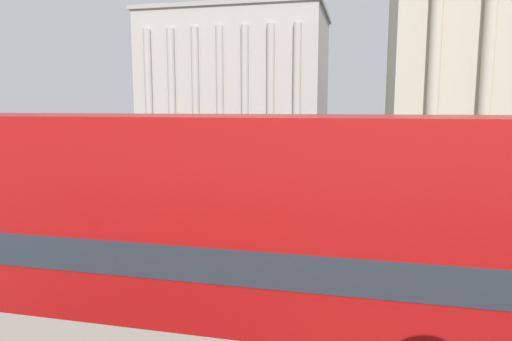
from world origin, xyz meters
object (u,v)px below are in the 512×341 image
object	(u,v)px
plaza_building_left	(238,78)
pedestrian_yellow	(280,159)
traffic_light_far	(371,144)
pedestrian_grey	(339,174)
car_navy	(487,165)
pedestrian_blue	(459,229)
double_decker_bus	(226,247)
traffic_light_near	(447,190)

from	to	relation	value
plaza_building_left	pedestrian_yellow	xyz separation A→B (m)	(11.14, -29.85, -7.29)
traffic_light_far	pedestrian_grey	world-z (taller)	traffic_light_far
plaza_building_left	car_navy	bearing A→B (deg)	-48.39
pedestrian_blue	plaza_building_left	bearing A→B (deg)	-139.42
car_navy	pedestrian_grey	xyz separation A→B (m)	(-9.14, -8.61, 0.32)
traffic_light_far	pedestrian_grey	xyz separation A→B (m)	(-1.55, -1.34, -1.51)
double_decker_bus	traffic_light_far	world-z (taller)	double_decker_bus
pedestrian_blue	car_navy	bearing A→B (deg)	-177.72
car_navy	pedestrian_yellow	size ratio (longest dim) A/B	2.39
traffic_light_far	pedestrian_blue	bearing A→B (deg)	-78.47
plaza_building_left	pedestrian_blue	distance (m)	50.67
traffic_light_far	pedestrian_grey	size ratio (longest dim) A/B	2.20
pedestrian_yellow	pedestrian_blue	size ratio (longest dim) A/B	0.97
pedestrian_grey	pedestrian_blue	world-z (taller)	pedestrian_blue
plaza_building_left	pedestrian_yellow	size ratio (longest dim) A/B	13.32
double_decker_bus	plaza_building_left	xyz separation A→B (m)	(-14.54, 53.63, 5.85)
car_navy	traffic_light_far	bearing A→B (deg)	-157.02
car_navy	pedestrian_yellow	distance (m)	13.57
pedestrian_yellow	pedestrian_blue	distance (m)	18.34
traffic_light_near	traffic_light_far	size ratio (longest dim) A/B	0.83
traffic_light_near	pedestrian_yellow	size ratio (longest dim) A/B	1.85
pedestrian_blue	traffic_light_near	bearing A→B (deg)	-90.52
plaza_building_left	pedestrian_yellow	world-z (taller)	plaza_building_left
traffic_light_far	car_navy	distance (m)	10.67
traffic_light_near	pedestrian_yellow	xyz separation A→B (m)	(-7.75, 16.33, -1.13)
traffic_light_far	pedestrian_blue	xyz separation A→B (m)	(2.33, -11.42, -1.49)
plaza_building_left	pedestrian_blue	world-z (taller)	plaza_building_left
traffic_light_far	plaza_building_left	bearing A→B (deg)	115.89
car_navy	pedestrian_grey	size ratio (longest dim) A/B	2.37
traffic_light_near	traffic_light_far	distance (m)	11.48
plaza_building_left	traffic_light_near	world-z (taller)	plaza_building_left
car_navy	pedestrian_yellow	xyz separation A→B (m)	(-13.38, -2.25, 0.31)
traffic_light_near	pedestrian_blue	bearing A→B (deg)	-18.51
car_navy	pedestrian_blue	bearing A→B (deg)	-126.50
double_decker_bus	plaza_building_left	world-z (taller)	plaza_building_left
car_navy	double_decker_bus	bearing A→B (deg)	-131.77
traffic_light_far	pedestrian_yellow	size ratio (longest dim) A/B	2.22
plaza_building_left	pedestrian_grey	distance (m)	40.01
double_decker_bus	pedestrian_blue	bearing A→B (deg)	62.09
traffic_light_near	pedestrian_grey	size ratio (longest dim) A/B	1.83
traffic_light_far	car_navy	bearing A→B (deg)	43.77
traffic_light_far	pedestrian_yellow	world-z (taller)	traffic_light_far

